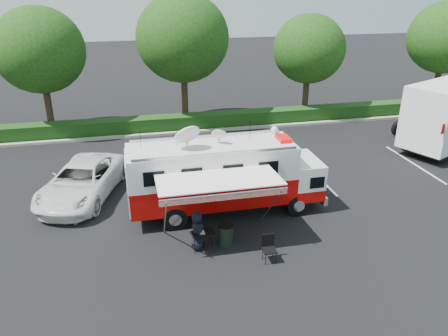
{
  "coord_description": "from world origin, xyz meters",
  "views": [
    {
      "loc": [
        -3.85,
        -16.68,
        9.59
      ],
      "look_at": [
        0.0,
        0.5,
        1.9
      ],
      "focal_mm": 35.0,
      "sensor_mm": 36.0,
      "label": 1
    }
  ],
  "objects_px": {
    "folding_table": "(203,234)",
    "trash_bin": "(226,235)",
    "command_truck": "(225,176)",
    "white_suv": "(84,197)"
  },
  "relations": [
    {
      "from": "trash_bin",
      "to": "command_truck",
      "type": "bearing_deg",
      "value": 78.02
    },
    {
      "from": "command_truck",
      "to": "trash_bin",
      "type": "relative_size",
      "value": 9.39
    },
    {
      "from": "folding_table",
      "to": "trash_bin",
      "type": "relative_size",
      "value": 1.1
    },
    {
      "from": "command_truck",
      "to": "folding_table",
      "type": "height_order",
      "value": "command_truck"
    },
    {
      "from": "command_truck",
      "to": "white_suv",
      "type": "bearing_deg",
      "value": 155.45
    },
    {
      "from": "command_truck",
      "to": "trash_bin",
      "type": "bearing_deg",
      "value": -101.98
    },
    {
      "from": "white_suv",
      "to": "folding_table",
      "type": "height_order",
      "value": "white_suv"
    },
    {
      "from": "command_truck",
      "to": "trash_bin",
      "type": "distance_m",
      "value": 2.96
    },
    {
      "from": "folding_table",
      "to": "trash_bin",
      "type": "xyz_separation_m",
      "value": [
        0.91,
        0.14,
        -0.25
      ]
    },
    {
      "from": "folding_table",
      "to": "trash_bin",
      "type": "height_order",
      "value": "trash_bin"
    }
  ]
}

